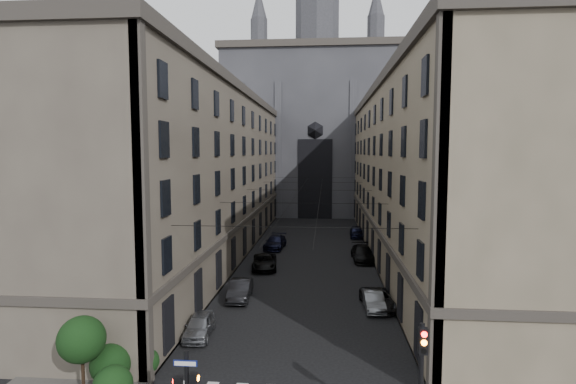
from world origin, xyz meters
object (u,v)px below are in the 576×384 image
(car_right_near, at_px, (373,301))
(car_right_midfar, at_px, (363,253))
(car_left_near, at_px, (199,325))
(car_left_far, at_px, (275,242))
(gothic_tower, at_px, (317,121))
(car_right_far, at_px, (357,232))
(traffic_light_right, at_px, (421,372))
(car_right_midnear, at_px, (377,299))
(car_left_midfar, at_px, (265,262))
(car_left_midnear, at_px, (240,290))

(car_right_near, height_order, car_right_midfar, car_right_midfar)
(car_left_near, xyz_separation_m, car_right_near, (11.59, 5.90, -0.03))
(car_left_far, relative_size, car_right_near, 1.32)
(gothic_tower, bearing_deg, car_right_far, -77.61)
(traffic_light_right, height_order, car_right_far, traffic_light_right)
(gothic_tower, height_order, car_right_far, gothic_tower)
(car_left_far, bearing_deg, car_right_midnear, -58.75)
(traffic_light_right, height_order, car_right_near, traffic_light_right)
(traffic_light_right, relative_size, car_left_midfar, 1.00)
(car_left_far, bearing_deg, car_right_far, 42.70)
(car_left_far, distance_m, car_right_midfar, 11.46)
(traffic_light_right, height_order, car_right_midfar, traffic_light_right)
(car_left_midfar, bearing_deg, car_right_midnear, -52.52)
(car_right_far, bearing_deg, gothic_tower, 103.71)
(traffic_light_right, height_order, car_left_far, traffic_light_right)
(gothic_tower, distance_m, car_left_far, 40.35)
(gothic_tower, relative_size, car_right_midnear, 12.11)
(car_left_far, distance_m, car_right_near, 22.70)
(car_left_near, xyz_separation_m, car_left_far, (1.89, 26.42, 0.08))
(traffic_light_right, distance_m, car_left_midnear, 20.68)
(car_left_near, height_order, car_left_midfar, car_left_midfar)
(car_left_near, bearing_deg, car_right_near, 22.46)
(car_left_midfar, height_order, car_right_far, car_right_far)
(car_right_near, bearing_deg, car_right_midfar, 86.43)
(car_left_near, xyz_separation_m, car_right_midfar, (12.03, 21.09, 0.11))
(car_right_far, bearing_deg, car_left_midfar, -119.08)
(car_right_near, bearing_deg, car_left_midfar, 129.78)
(car_left_midfar, relative_size, car_right_midfar, 0.94)
(car_right_midnear, bearing_deg, car_left_midfar, 129.05)
(gothic_tower, height_order, car_right_midnear, gothic_tower)
(car_left_midnear, distance_m, car_right_midnear, 10.77)
(car_left_far, distance_m, car_right_far, 13.18)
(car_right_near, distance_m, car_right_far, 28.63)
(car_left_near, bearing_deg, gothic_tower, 79.94)
(traffic_light_right, bearing_deg, car_left_midnear, 120.66)
(car_left_midnear, distance_m, car_left_midfar, 9.44)
(car_left_midfar, relative_size, car_right_near, 1.28)
(car_right_midnear, bearing_deg, gothic_tower, 91.34)
(car_left_near, distance_m, car_right_near, 13.01)
(car_right_near, bearing_deg, gothic_tower, 93.62)
(car_left_near, bearing_deg, car_left_midfar, 79.06)
(car_left_midnear, height_order, car_left_midfar, car_left_midnear)
(car_right_near, relative_size, car_right_far, 0.87)
(car_right_midnear, distance_m, car_right_far, 28.27)
(car_right_midfar, bearing_deg, car_left_far, 149.51)
(car_right_midnear, bearing_deg, car_right_midfar, 85.05)
(car_left_near, bearing_deg, car_right_midfar, 55.77)
(traffic_light_right, height_order, car_left_midnear, traffic_light_right)
(car_left_midfar, relative_size, car_right_midnear, 1.08)
(traffic_light_right, distance_m, car_right_midfar, 31.47)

